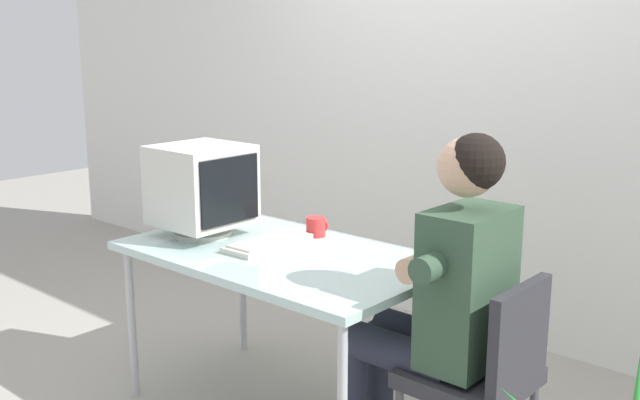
# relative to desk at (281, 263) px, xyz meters

# --- Properties ---
(wall_back) EXTENTS (8.00, 0.10, 3.00)m
(wall_back) POSITION_rel_desk_xyz_m (0.30, 1.40, 0.82)
(wall_back) COLOR silver
(wall_back) RESTS_ON ground_plane
(desk) EXTENTS (1.34, 0.79, 0.73)m
(desk) POSITION_rel_desk_xyz_m (0.00, 0.00, 0.00)
(desk) COLOR #B7B7BC
(desk) RESTS_ON ground_plane
(crt_monitor) EXTENTS (0.38, 0.37, 0.41)m
(crt_monitor) POSITION_rel_desk_xyz_m (-0.44, -0.05, 0.27)
(crt_monitor) COLOR silver
(crt_monitor) RESTS_ON desk
(keyboard) EXTENTS (0.18, 0.41, 0.03)m
(keyboard) POSITION_rel_desk_xyz_m (-0.09, 0.02, 0.07)
(keyboard) COLOR silver
(keyboard) RESTS_ON desk
(office_chair) EXTENTS (0.40, 0.40, 0.81)m
(office_chair) POSITION_rel_desk_xyz_m (0.93, 0.04, -0.21)
(office_chair) COLOR #4C4C51
(office_chair) RESTS_ON ground_plane
(person_seated) EXTENTS (0.72, 0.54, 1.29)m
(person_seated) POSITION_rel_desk_xyz_m (0.74, 0.04, 0.02)
(person_seated) COLOR #334C38
(person_seated) RESTS_ON ground_plane
(desk_mug) EXTENTS (0.09, 0.10, 0.09)m
(desk_mug) POSITION_rel_desk_xyz_m (-0.05, 0.27, 0.09)
(desk_mug) COLOR red
(desk_mug) RESTS_ON desk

